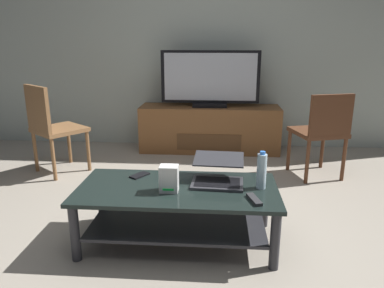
{
  "coord_description": "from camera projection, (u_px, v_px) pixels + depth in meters",
  "views": [
    {
      "loc": [
        0.16,
        -2.18,
        1.32
      ],
      "look_at": [
        -0.04,
        0.49,
        0.54
      ],
      "focal_mm": 33.92,
      "sensor_mm": 36.0,
      "label": 1
    }
  ],
  "objects": [
    {
      "name": "side_chair",
      "position": [
        51.0,
        125.0,
        3.59
      ],
      "size": [
        0.62,
        0.62,
        0.9
      ],
      "color": "brown",
      "rests_on": "ground"
    },
    {
      "name": "water_bottle_near",
      "position": [
        262.0,
        171.0,
        2.31
      ],
      "size": [
        0.06,
        0.06,
        0.25
      ],
      "color": "silver",
      "rests_on": "coffee_table"
    },
    {
      "name": "coffee_table",
      "position": [
        178.0,
        204.0,
        2.39
      ],
      "size": [
        1.3,
        0.62,
        0.39
      ],
      "color": "black",
      "rests_on": "ground"
    },
    {
      "name": "ground_plane",
      "position": [
        192.0,
        241.0,
        2.46
      ],
      "size": [
        7.68,
        7.68,
        0.0
      ],
      "primitive_type": "plane",
      "color": "#9E9384"
    },
    {
      "name": "dining_chair",
      "position": [
        322.0,
        130.0,
        3.46
      ],
      "size": [
        0.54,
        0.54,
        0.85
      ],
      "color": "#59331E",
      "rests_on": "ground"
    },
    {
      "name": "back_wall",
      "position": [
        207.0,
        32.0,
        4.41
      ],
      "size": [
        6.4,
        0.12,
        2.8
      ],
      "primitive_type": "cube",
      "color": "#A8B2A8",
      "rests_on": "ground"
    },
    {
      "name": "laptop",
      "position": [
        218.0,
        173.0,
        2.43
      ],
      "size": [
        0.36,
        0.39,
        0.16
      ],
      "color": "#333338",
      "rests_on": "coffee_table"
    },
    {
      "name": "media_cabinet",
      "position": [
        210.0,
        129.0,
        4.41
      ],
      "size": [
        1.66,
        0.46,
        0.55
      ],
      "color": "brown",
      "rests_on": "ground"
    },
    {
      "name": "cell_phone",
      "position": [
        140.0,
        175.0,
        2.55
      ],
      "size": [
        0.14,
        0.16,
        0.01
      ],
      "primitive_type": "cube",
      "rotation": [
        0.0,
        0.0,
        -0.6
      ],
      "color": "black",
      "rests_on": "coffee_table"
    },
    {
      "name": "television",
      "position": [
        210.0,
        80.0,
        4.22
      ],
      "size": [
        1.15,
        0.2,
        0.65
      ],
      "color": "black",
      "rests_on": "media_cabinet"
    },
    {
      "name": "tv_remote",
      "position": [
        254.0,
        199.0,
        2.15
      ],
      "size": [
        0.09,
        0.17,
        0.02
      ],
      "primitive_type": "cube",
      "rotation": [
        0.0,
        0.0,
        0.29
      ],
      "color": "#2D2D30",
      "rests_on": "coffee_table"
    },
    {
      "name": "router_box",
      "position": [
        169.0,
        179.0,
        2.27
      ],
      "size": [
        0.12,
        0.1,
        0.17
      ],
      "color": "white",
      "rests_on": "coffee_table"
    }
  ]
}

